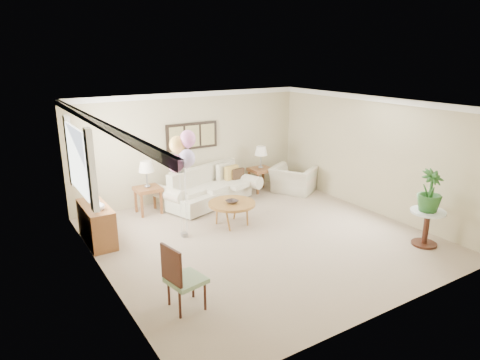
{
  "coord_description": "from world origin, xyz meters",
  "views": [
    {
      "loc": [
        -4.45,
        -6.33,
        3.5
      ],
      "look_at": [
        -0.11,
        0.6,
        1.05
      ],
      "focal_mm": 32.0,
      "sensor_mm": 36.0,
      "label": 1
    }
  ],
  "objects_px": {
    "sofa": "(209,190)",
    "coffee_table": "(232,204)",
    "accent_chair": "(181,277)",
    "armchair": "(293,180)",
    "balloon_cluster": "(183,153)"
  },
  "relations": [
    {
      "from": "coffee_table",
      "to": "armchair",
      "type": "height_order",
      "value": "armchair"
    },
    {
      "from": "armchair",
      "to": "sofa",
      "type": "bearing_deg",
      "value": 51.74
    },
    {
      "from": "armchair",
      "to": "accent_chair",
      "type": "xyz_separation_m",
      "value": [
        -4.68,
        -3.33,
        0.17
      ]
    },
    {
      "from": "armchair",
      "to": "accent_chair",
      "type": "bearing_deg",
      "value": 96.64
    },
    {
      "from": "armchair",
      "to": "balloon_cluster",
      "type": "distance_m",
      "value": 3.99
    },
    {
      "from": "sofa",
      "to": "accent_chair",
      "type": "xyz_separation_m",
      "value": [
        -2.4,
        -3.71,
        0.17
      ]
    },
    {
      "from": "sofa",
      "to": "coffee_table",
      "type": "bearing_deg",
      "value": -98.43
    },
    {
      "from": "coffee_table",
      "to": "sofa",
      "type": "bearing_deg",
      "value": 81.57
    },
    {
      "from": "armchair",
      "to": "coffee_table",
      "type": "bearing_deg",
      "value": 84.26
    },
    {
      "from": "sofa",
      "to": "armchair",
      "type": "relative_size",
      "value": 2.54
    },
    {
      "from": "armchair",
      "to": "accent_chair",
      "type": "relative_size",
      "value": 1.05
    },
    {
      "from": "sofa",
      "to": "armchair",
      "type": "distance_m",
      "value": 2.31
    },
    {
      "from": "sofa",
      "to": "balloon_cluster",
      "type": "bearing_deg",
      "value": -131.16
    },
    {
      "from": "sofa",
      "to": "coffee_table",
      "type": "distance_m",
      "value": 1.46
    },
    {
      "from": "coffee_table",
      "to": "accent_chair",
      "type": "relative_size",
      "value": 1.01
    }
  ]
}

